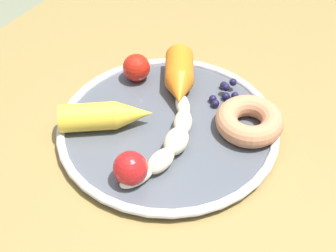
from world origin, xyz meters
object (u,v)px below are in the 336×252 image
at_px(dining_table, 190,168).
at_px(donut, 249,121).
at_px(banana, 171,140).
at_px(carrot_orange, 179,78).
at_px(tomato_mid, 136,68).
at_px(blueberry_pile, 225,94).
at_px(plate, 168,127).
at_px(tomato_near, 130,168).
at_px(carrot_yellow, 106,116).

relative_size(dining_table, donut, 11.88).
bearing_deg(banana, carrot_orange, -154.39).
height_order(dining_table, tomato_mid, tomato_mid).
bearing_deg(blueberry_pile, banana, -6.80).
relative_size(carrot_orange, tomato_mid, 2.75).
distance_m(carrot_orange, blueberry_pile, 0.07).
relative_size(dining_table, carrot_orange, 9.52).
height_order(blueberry_pile, tomato_mid, tomato_mid).
bearing_deg(carrot_orange, plate, 20.10).
bearing_deg(tomato_mid, donut, 86.82).
xyz_separation_m(carrot_orange, tomato_near, (0.18, 0.04, 0.00)).
xyz_separation_m(dining_table, blueberry_pile, (-0.06, 0.02, 0.12)).
height_order(banana, carrot_orange, carrot_orange).
xyz_separation_m(banana, donut, (-0.09, 0.07, 0.00)).
relative_size(carrot_orange, tomato_near, 2.68).
height_order(plate, tomato_mid, tomato_mid).
relative_size(banana, donut, 2.09).
height_order(dining_table, carrot_orange, carrot_orange).
bearing_deg(plate, banana, 36.93).
height_order(banana, tomato_near, tomato_near).
relative_size(banana, carrot_yellow, 1.56).
bearing_deg(dining_table, tomato_near, -3.49).
height_order(blueberry_pile, tomato_near, tomato_near).
bearing_deg(tomato_near, banana, 170.45).
relative_size(plate, banana, 1.59).
bearing_deg(carrot_orange, donut, 79.31).
bearing_deg(blueberry_pile, donut, 54.43).
bearing_deg(blueberry_pile, tomato_mid, -77.34).
distance_m(dining_table, tomato_near, 0.19).
xyz_separation_m(dining_table, carrot_orange, (-0.05, -0.05, 0.13)).
distance_m(donut, tomato_near, 0.18).
xyz_separation_m(plate, banana, (0.03, 0.02, 0.02)).
bearing_deg(carrot_orange, tomato_near, 12.35).
bearing_deg(tomato_mid, dining_table, 74.28).
bearing_deg(banana, blueberry_pile, 173.20).
relative_size(donut, tomato_mid, 2.21).
bearing_deg(banana, carrot_yellow, -82.77).
distance_m(carrot_yellow, blueberry_pile, 0.18).
xyz_separation_m(dining_table, tomato_mid, (-0.03, -0.12, 0.13)).
bearing_deg(donut, plate, -61.04).
bearing_deg(banana, dining_table, -176.42).
bearing_deg(tomato_near, carrot_yellow, -126.58).
bearing_deg(carrot_yellow, carrot_orange, 160.60).
bearing_deg(donut, carrot_orange, -100.69).
xyz_separation_m(donut, tomato_mid, (-0.01, -0.19, 0.01)).
bearing_deg(banana, tomato_near, -9.55).
xyz_separation_m(carrot_yellow, tomato_mid, (-0.11, -0.03, 0.00)).
bearing_deg(plate, donut, 118.96).
relative_size(carrot_yellow, blueberry_pile, 2.11).
bearing_deg(tomato_mid, carrot_orange, 100.75).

